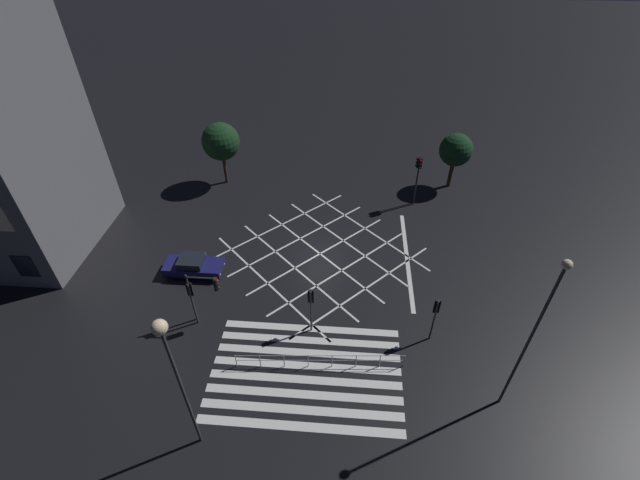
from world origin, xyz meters
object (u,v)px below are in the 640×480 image
traffic_light_median_south (311,302)px  street_tree_near (221,142)px  traffic_light_sw_main (205,289)px  street_lamp_east (537,324)px  waiting_car (193,266)px  street_lamp_west (170,356)px  traffic_light_se_cross (435,311)px  traffic_light_ne_cross (419,172)px  street_tree_far (456,150)px  traffic_light_sw_cross (191,295)px  traffic_light_ne_main (417,171)px

traffic_light_median_south → street_tree_near: 19.20m
traffic_light_sw_main → street_lamp_east: street_lamp_east is taller
traffic_light_sw_main → waiting_car: traffic_light_sw_main is taller
street_lamp_west → traffic_light_se_cross: bearing=31.1°
traffic_light_se_cross → waiting_car: 16.70m
traffic_light_se_cross → traffic_light_sw_main: bearing=88.7°
street_tree_near → traffic_light_se_cross: bearing=-45.1°
traffic_light_ne_cross → street_tree_near: size_ratio=0.79×
street_tree_far → street_lamp_east: bearing=-91.6°
traffic_light_se_cross → street_tree_far: size_ratio=0.65×
traffic_light_median_south → street_tree_far: 20.75m
traffic_light_se_cross → waiting_car: (-15.99, 4.50, -1.72)m
traffic_light_sw_cross → traffic_light_se_cross: (14.42, -0.13, -0.07)m
traffic_light_ne_cross → street_tree_far: street_tree_far is taller
traffic_light_ne_main → street_lamp_east: bearing=99.2°
street_tree_near → street_lamp_east: bearing=-46.1°
street_lamp_west → waiting_car: size_ratio=2.20×
traffic_light_sw_main → traffic_light_ne_cross: size_ratio=0.85×
traffic_light_ne_cross → street_tree_near: bearing=-98.2°
traffic_light_ne_main → traffic_light_ne_cross: bearing=109.4°
traffic_light_ne_cross → traffic_light_median_south: bearing=-28.1°
traffic_light_se_cross → street_lamp_west: bearing=121.1°
traffic_light_ne_main → street_tree_far: bearing=-139.1°
traffic_light_ne_main → waiting_car: (-16.24, -10.03, -2.57)m
traffic_light_se_cross → traffic_light_sw_cross: bearing=89.5°
traffic_light_sw_cross → waiting_car: traffic_light_sw_cross is taller
traffic_light_sw_main → waiting_car: 5.33m
street_lamp_east → street_tree_near: (-19.93, 20.72, -2.26)m
traffic_light_se_cross → traffic_light_ne_cross: size_ratio=0.72×
street_tree_near → waiting_car: 12.72m
traffic_light_se_cross → street_tree_far: 18.08m
traffic_light_sw_cross → traffic_light_sw_main: bearing=-78.3°
street_tree_far → traffic_light_se_cross: bearing=-102.2°
traffic_light_sw_cross → traffic_light_sw_main: traffic_light_sw_main is taller
street_tree_far → traffic_light_sw_main: bearing=-135.1°
traffic_light_ne_main → traffic_light_ne_cross: 0.28m
traffic_light_sw_cross → traffic_light_ne_main: traffic_light_ne_main is taller
traffic_light_ne_main → street_lamp_east: (2.99, -18.52, 3.15)m
traffic_light_sw_cross → waiting_car: bearing=19.8°
traffic_light_sw_cross → street_lamp_east: size_ratio=0.33×
street_tree_near → traffic_light_ne_main: bearing=-7.4°
traffic_light_se_cross → street_tree_far: street_tree_far is taller
street_lamp_east → street_tree_near: size_ratio=1.76×
traffic_light_sw_main → street_tree_far: size_ratio=0.76×
traffic_light_ne_main → street_lamp_west: size_ratio=0.50×
street_lamp_east → street_lamp_west: bearing=-167.9°
waiting_car → traffic_light_ne_main: bearing=31.7°
street_lamp_west → street_tree_near: size_ratio=1.57×
traffic_light_sw_cross → street_lamp_west: 8.98m
traffic_light_ne_main → street_tree_near: bearing=-7.4°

